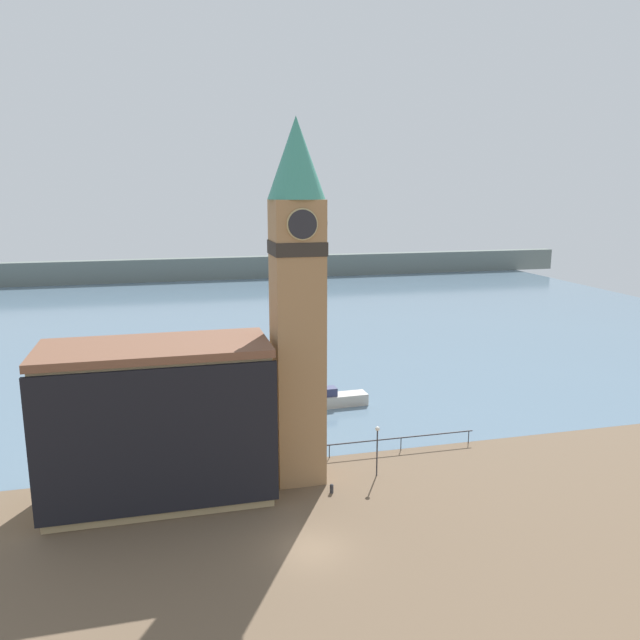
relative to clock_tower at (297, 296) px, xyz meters
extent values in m
plane|color=brown|center=(-1.21, -9.06, -13.04)|extent=(160.00, 160.00, 0.00)
cube|color=slate|center=(-1.21, 62.79, -13.04)|extent=(160.00, 120.00, 0.00)
cube|color=slate|center=(-1.21, 102.79, -10.54)|extent=(180.00, 3.00, 5.00)
cube|color=#232328|center=(8.72, 2.54, -11.99)|extent=(12.17, 0.08, 0.08)
cylinder|color=#232328|center=(2.93, 2.54, -12.52)|extent=(0.07, 0.07, 1.05)
cylinder|color=#232328|center=(8.72, 2.54, -12.52)|extent=(0.07, 0.07, 1.05)
cylinder|color=#232328|center=(14.50, 2.54, -12.52)|extent=(0.07, 0.07, 1.05)
cube|color=#9E754C|center=(-0.01, 0.01, -3.37)|extent=(3.28, 3.28, 19.35)
cube|color=#2D2823|center=(-0.01, 0.01, 3.19)|extent=(3.40, 3.40, 0.90)
cylinder|color=tan|center=(-0.01, -1.69, 4.80)|extent=(2.00, 0.12, 2.00)
cylinder|color=#232328|center=(-0.01, -1.78, 4.80)|extent=(1.82, 0.12, 1.82)
cylinder|color=tan|center=(1.69, 0.01, 4.80)|extent=(0.12, 2.00, 2.00)
cylinder|color=#232328|center=(1.78, 0.01, 4.80)|extent=(0.12, 1.82, 1.82)
cone|color=teal|center=(-0.01, 0.01, 8.91)|extent=(3.77, 3.77, 5.20)
cube|color=tan|center=(-9.39, -0.62, -8.08)|extent=(13.99, 6.20, 9.92)
cube|color=brown|center=(-9.39, -0.62, -2.87)|extent=(14.39, 6.60, 0.50)
cube|color=black|center=(-9.39, -3.87, -7.88)|extent=(14.49, 0.30, 9.13)
cube|color=#B7B2A8|center=(6.30, 13.75, -12.50)|extent=(6.55, 1.93, 1.09)
cube|color=navy|center=(5.13, 13.70, -11.57)|extent=(2.90, 1.29, 0.77)
cylinder|color=#2D2D33|center=(1.65, -2.86, -12.79)|extent=(0.25, 0.25, 0.50)
sphere|color=#2D2D33|center=(1.65, -2.86, -12.54)|extent=(0.26, 0.26, 0.26)
cylinder|color=#2D2D33|center=(5.44, -1.14, -11.33)|extent=(0.10, 0.10, 3.43)
sphere|color=silver|center=(5.44, -1.14, -9.51)|extent=(0.32, 0.32, 0.32)
camera|label=1|loc=(-8.54, -40.14, 6.88)|focal=35.00mm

